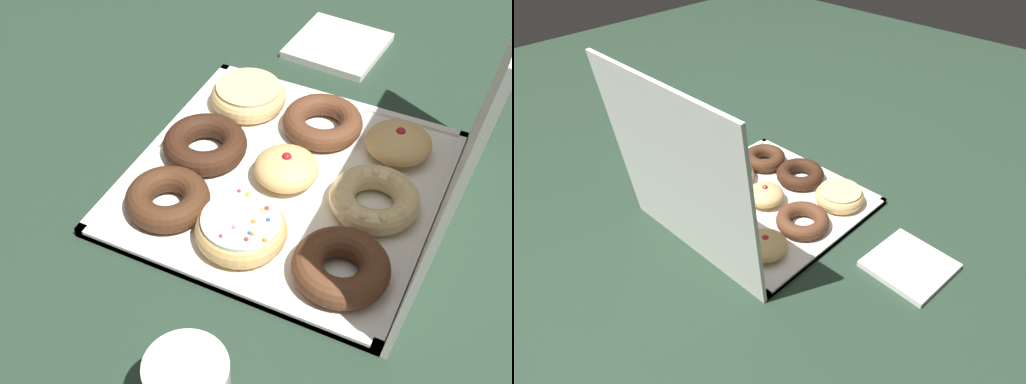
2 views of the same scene
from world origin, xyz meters
TOP-DOWN VIEW (x-y plane):
  - ground_plane at (0.00, 0.00)m, footprint 3.00×3.00m
  - donut_box at (0.00, 0.00)m, footprint 0.40×0.40m
  - box_lid_open at (0.00, 0.22)m, footprint 0.40×0.05m
  - glazed_ring_donut_0 at (-0.12, -0.12)m, footprint 0.11×0.11m
  - chocolate_cake_ring_donut_1 at (-0.00, -0.12)m, footprint 0.12×0.12m
  - chocolate_cake_ring_donut_2 at (0.11, -0.11)m, footprint 0.11×0.11m
  - chocolate_cake_ring_donut_3 at (-0.12, 0.01)m, footprint 0.12×0.12m
  - jelly_filled_donut_4 at (0.00, -0.00)m, footprint 0.09×0.09m
  - sprinkle_donut_5 at (0.12, -0.01)m, footprint 0.11×0.11m
  - jelly_filled_donut_6 at (-0.12, 0.12)m, footprint 0.09×0.09m
  - cruller_donut_7 at (0.00, 0.12)m, footprint 0.12×0.12m
  - chocolate_cake_ring_donut_8 at (0.12, 0.12)m, footprint 0.12×0.12m
  - napkin_stack at (-0.35, -0.06)m, footprint 0.16×0.16m

SIDE VIEW (x-z plane):
  - ground_plane at x=0.00m, z-range 0.00..0.00m
  - donut_box at x=0.00m, z-range 0.00..0.01m
  - napkin_stack at x=-0.35m, z-range 0.00..0.01m
  - chocolate_cake_ring_donut_3 at x=-0.12m, z-range 0.01..0.04m
  - chocolate_cake_ring_donut_1 at x=0.00m, z-range 0.01..0.05m
  - chocolate_cake_ring_donut_2 at x=0.11m, z-range 0.01..0.05m
  - cruller_donut_7 at x=0.00m, z-range 0.01..0.05m
  - chocolate_cake_ring_donut_8 at x=0.12m, z-range 0.01..0.05m
  - glazed_ring_donut_0 at x=-0.12m, z-range 0.01..0.05m
  - sprinkle_donut_5 at x=0.12m, z-range 0.01..0.05m
  - jelly_filled_donut_6 at x=-0.12m, z-range 0.01..0.05m
  - jelly_filled_donut_4 at x=0.00m, z-range 0.01..0.06m
  - box_lid_open at x=0.00m, z-range 0.00..0.39m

